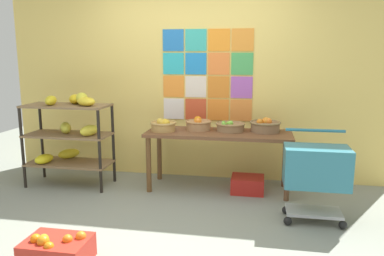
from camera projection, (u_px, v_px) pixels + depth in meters
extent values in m
plane|color=gray|center=(165.00, 224.00, 3.62)|extent=(9.06, 9.06, 0.00)
cube|color=#EDCB66|center=(194.00, 67.00, 4.85)|extent=(4.99, 0.06, 2.92)
cube|color=blue|center=(173.00, 40.00, 4.80)|extent=(0.27, 0.01, 0.27)
cube|color=#35B1A5|center=(196.00, 40.00, 4.75)|extent=(0.27, 0.01, 0.27)
cube|color=orange|center=(219.00, 40.00, 4.70)|extent=(0.27, 0.01, 0.27)
cube|color=orange|center=(243.00, 40.00, 4.65)|extent=(0.27, 0.01, 0.27)
cube|color=#2BB2C1|center=(173.00, 64.00, 4.86)|extent=(0.27, 0.01, 0.27)
cube|color=#2184D3|center=(196.00, 64.00, 4.81)|extent=(0.27, 0.01, 0.27)
cube|color=orange|center=(219.00, 64.00, 4.75)|extent=(0.27, 0.01, 0.27)
cube|color=#45A655|center=(242.00, 64.00, 4.70)|extent=(0.27, 0.01, 0.27)
cube|color=orange|center=(174.00, 86.00, 4.91)|extent=(0.27, 0.01, 0.27)
cube|color=silver|center=(196.00, 87.00, 4.86)|extent=(0.27, 0.01, 0.27)
cube|color=orange|center=(218.00, 87.00, 4.81)|extent=(0.27, 0.01, 0.27)
cube|color=#A656B8|center=(242.00, 87.00, 4.76)|extent=(0.27, 0.01, 0.27)
cube|color=white|center=(174.00, 109.00, 4.97)|extent=(0.27, 0.01, 0.27)
cube|color=#D34B29|center=(196.00, 109.00, 4.92)|extent=(0.27, 0.01, 0.27)
cube|color=orange|center=(218.00, 110.00, 4.86)|extent=(0.27, 0.01, 0.27)
cube|color=orange|center=(241.00, 110.00, 4.81)|extent=(0.27, 0.01, 0.27)
cylinder|color=black|center=(22.00, 148.00, 4.55)|extent=(0.04, 0.04, 1.01)
cylinder|color=black|center=(100.00, 151.00, 4.37)|extent=(0.04, 0.04, 1.01)
cylinder|color=black|center=(42.00, 140.00, 4.95)|extent=(0.04, 0.04, 1.01)
cylinder|color=black|center=(113.00, 143.00, 4.78)|extent=(0.04, 0.04, 1.01)
cube|color=olive|center=(70.00, 163.00, 4.70)|extent=(1.03, 0.46, 0.03)
ellipsoid|color=yellow|center=(44.00, 159.00, 4.62)|extent=(0.23, 0.29, 0.11)
ellipsoid|color=yellow|center=(69.00, 154.00, 4.86)|extent=(0.28, 0.29, 0.12)
cube|color=olive|center=(68.00, 135.00, 4.64)|extent=(1.03, 0.46, 0.02)
ellipsoid|color=yellow|center=(89.00, 130.00, 4.50)|extent=(0.22, 0.30, 0.13)
ellipsoid|color=#D6D53D|center=(66.00, 128.00, 4.64)|extent=(0.23, 0.26, 0.14)
cube|color=olive|center=(66.00, 106.00, 4.57)|extent=(1.03, 0.46, 0.02)
ellipsoid|color=yellow|center=(82.00, 98.00, 4.61)|extent=(0.27, 0.33, 0.14)
ellipsoid|color=gold|center=(51.00, 100.00, 4.51)|extent=(0.18, 0.28, 0.12)
ellipsoid|color=yellow|center=(75.00, 99.00, 4.65)|extent=(0.24, 0.29, 0.12)
ellipsoid|color=yellow|center=(86.00, 102.00, 4.44)|extent=(0.32, 0.30, 0.11)
cube|color=brown|center=(219.00, 134.00, 4.46)|extent=(1.72, 0.60, 0.04)
cylinder|color=brown|center=(149.00, 165.00, 4.44)|extent=(0.06, 0.06, 0.67)
cylinder|color=brown|center=(288.00, 172.00, 4.16)|extent=(0.06, 0.06, 0.67)
cylinder|color=brown|center=(159.00, 154.00, 4.90)|extent=(0.06, 0.06, 0.67)
cylinder|color=brown|center=(285.00, 160.00, 4.62)|extent=(0.06, 0.06, 0.67)
cylinder|color=tan|center=(163.00, 127.00, 4.51)|extent=(0.29, 0.29, 0.10)
torus|color=tan|center=(163.00, 123.00, 4.50)|extent=(0.32, 0.32, 0.03)
sphere|color=gold|center=(166.00, 123.00, 4.43)|extent=(0.10, 0.10, 0.10)
sphere|color=gold|center=(160.00, 122.00, 4.48)|extent=(0.08, 0.08, 0.08)
sphere|color=gold|center=(165.00, 122.00, 4.50)|extent=(0.08, 0.08, 0.08)
sphere|color=gold|center=(162.00, 123.00, 4.44)|extent=(0.10, 0.10, 0.10)
cylinder|color=#AE7F51|center=(198.00, 126.00, 4.59)|extent=(0.30, 0.30, 0.10)
torus|color=#AF804E|center=(198.00, 121.00, 4.58)|extent=(0.32, 0.32, 0.02)
sphere|color=orange|center=(199.00, 121.00, 4.58)|extent=(0.07, 0.07, 0.07)
sphere|color=orange|center=(198.00, 121.00, 4.52)|extent=(0.08, 0.08, 0.08)
sphere|color=orange|center=(198.00, 120.00, 4.58)|extent=(0.09, 0.09, 0.09)
cylinder|color=#93704A|center=(230.00, 127.00, 4.52)|extent=(0.33, 0.33, 0.09)
torus|color=olive|center=(230.00, 124.00, 4.51)|extent=(0.35, 0.35, 0.02)
sphere|color=#7BD140|center=(229.00, 123.00, 4.47)|extent=(0.04, 0.04, 0.04)
sphere|color=#79BF43|center=(224.00, 123.00, 4.54)|extent=(0.05, 0.05, 0.05)
sphere|color=#75BB3B|center=(224.00, 124.00, 4.43)|extent=(0.06, 0.06, 0.06)
sphere|color=#6DC839|center=(228.00, 124.00, 4.48)|extent=(0.06, 0.06, 0.06)
sphere|color=#7DCF40|center=(231.00, 123.00, 4.47)|extent=(0.06, 0.06, 0.06)
cylinder|color=olive|center=(265.00, 127.00, 4.46)|extent=(0.34, 0.34, 0.11)
torus|color=olive|center=(265.00, 122.00, 4.45)|extent=(0.37, 0.37, 0.03)
sphere|color=orange|center=(266.00, 121.00, 4.44)|extent=(0.09, 0.09, 0.09)
sphere|color=orange|center=(267.00, 122.00, 4.47)|extent=(0.08, 0.08, 0.08)
sphere|color=orange|center=(260.00, 122.00, 4.42)|extent=(0.08, 0.08, 0.08)
sphere|color=orange|center=(269.00, 121.00, 4.43)|extent=(0.08, 0.08, 0.08)
cube|color=red|center=(248.00, 184.00, 4.47)|extent=(0.38, 0.32, 0.19)
cube|color=red|center=(57.00, 251.00, 2.93)|extent=(0.49, 0.35, 0.19)
sphere|color=orange|center=(49.00, 247.00, 2.81)|extent=(0.08, 0.08, 0.08)
sphere|color=orange|center=(67.00, 239.00, 2.89)|extent=(0.08, 0.08, 0.08)
sphere|color=orange|center=(43.00, 241.00, 2.86)|extent=(0.09, 0.09, 0.09)
sphere|color=orange|center=(44.00, 239.00, 2.92)|extent=(0.08, 0.08, 0.08)
sphere|color=orange|center=(36.00, 239.00, 2.89)|extent=(0.08, 0.08, 0.08)
sphere|color=orange|center=(81.00, 236.00, 2.94)|extent=(0.08, 0.08, 0.08)
sphere|color=black|center=(288.00, 221.00, 3.60)|extent=(0.08, 0.08, 0.08)
sphere|color=black|center=(343.00, 225.00, 3.51)|extent=(0.08, 0.08, 0.08)
sphere|color=black|center=(286.00, 210.00, 3.86)|extent=(0.08, 0.08, 0.08)
sphere|color=black|center=(337.00, 214.00, 3.77)|extent=(0.08, 0.08, 0.08)
cube|color=#A5A8AD|center=(313.00, 211.00, 3.67)|extent=(0.52, 0.28, 0.03)
cube|color=teal|center=(316.00, 167.00, 3.59)|extent=(0.60, 0.36, 0.38)
cylinder|color=teal|center=(315.00, 130.00, 3.74)|extent=(0.57, 0.03, 0.03)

